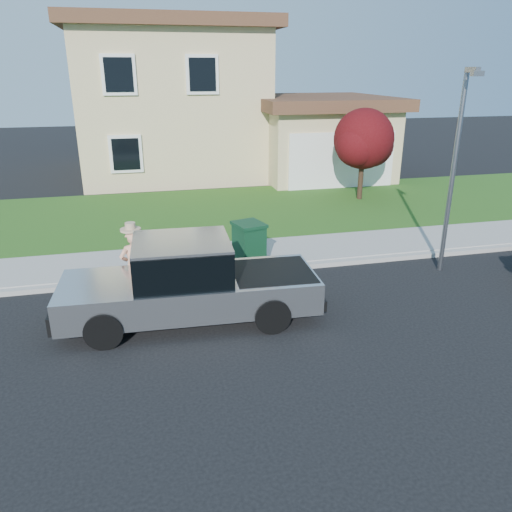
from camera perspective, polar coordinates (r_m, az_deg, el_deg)
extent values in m
plane|color=black|center=(9.86, -1.33, -8.64)|extent=(80.00, 80.00, 0.00)
cube|color=gray|center=(12.58, 0.36, -1.59)|extent=(40.00, 0.20, 0.12)
cube|color=gray|center=(13.57, -0.74, 0.18)|extent=(40.00, 2.00, 0.15)
cube|color=#1F4915|center=(17.79, -3.92, 5.03)|extent=(40.00, 7.00, 0.10)
cube|color=tan|center=(25.53, -9.76, 16.71)|extent=(8.00, 9.00, 6.40)
cube|color=tan|center=(24.11, 7.02, 12.81)|extent=(5.50, 6.00, 3.20)
cube|color=white|center=(21.38, 9.78, 10.73)|extent=(4.60, 0.12, 2.30)
cube|color=#4C2D1E|center=(25.54, -10.26, 24.33)|extent=(8.80, 9.80, 0.50)
cube|color=#4C2D1E|center=(23.93, 7.21, 17.08)|extent=(6.20, 6.80, 0.50)
cube|color=white|center=(20.87, -15.42, 19.34)|extent=(1.30, 0.10, 1.50)
cube|color=white|center=(21.05, -6.16, 19.92)|extent=(1.30, 0.10, 1.50)
cube|color=black|center=(21.12, -14.65, 11.21)|extent=(1.30, 0.10, 1.50)
cylinder|color=black|center=(9.59, -17.01, -8.09)|extent=(0.72, 0.30, 0.71)
cylinder|color=black|center=(11.05, -16.23, -4.08)|extent=(0.72, 0.30, 0.71)
cylinder|color=black|center=(9.70, 1.85, -6.78)|extent=(0.72, 0.30, 0.71)
cylinder|color=black|center=(11.14, 0.05, -2.99)|extent=(0.72, 0.30, 0.71)
cube|color=#AEB1B5|center=(10.14, -7.50, -4.08)|extent=(5.13, 2.01, 0.64)
cube|color=black|center=(9.87, -8.45, -0.58)|extent=(1.93, 1.73, 0.75)
cube|color=#AEB1B5|center=(9.74, -8.56, 1.56)|extent=(1.93, 1.73, 0.07)
cube|color=black|center=(10.22, 1.88, -1.85)|extent=(1.66, 1.58, 0.05)
cube|color=black|center=(10.41, -21.67, -5.53)|extent=(0.18, 1.69, 0.35)
cube|color=black|center=(10.62, 6.44, -3.85)|extent=(0.18, 1.69, 0.22)
cube|color=black|center=(10.81, -12.41, 0.54)|extent=(0.12, 0.20, 0.16)
imported|color=#E29D7C|center=(11.12, -13.78, -1.11)|extent=(0.69, 0.56, 1.63)
cylinder|color=tan|center=(10.84, -14.15, 3.00)|extent=(0.43, 0.43, 0.04)
cylinder|color=tan|center=(10.83, -14.18, 3.33)|extent=(0.22, 0.22, 0.15)
cylinder|color=black|center=(19.67, 11.87, 8.63)|extent=(0.19, 0.19, 1.55)
sphere|color=#4A0F12|center=(19.42, 12.20, 12.96)|extent=(2.23, 2.23, 2.23)
sphere|color=#4A0F12|center=(19.93, 13.07, 12.24)|extent=(1.65, 1.65, 1.65)
sphere|color=#4A0F12|center=(19.03, 11.45, 12.27)|extent=(1.55, 1.55, 1.55)
cube|color=#0E341D|center=(12.51, -0.80, 1.21)|extent=(0.78, 0.85, 1.02)
cube|color=#0E341D|center=(12.33, -0.81, 3.63)|extent=(0.86, 0.93, 0.08)
cylinder|color=slate|center=(12.95, 21.54, 8.44)|extent=(0.12, 0.12, 4.80)
cube|color=slate|center=(12.50, 23.51, 18.95)|extent=(0.20, 0.54, 0.12)
cube|color=slate|center=(12.29, 23.97, 18.53)|extent=(0.27, 0.21, 0.12)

